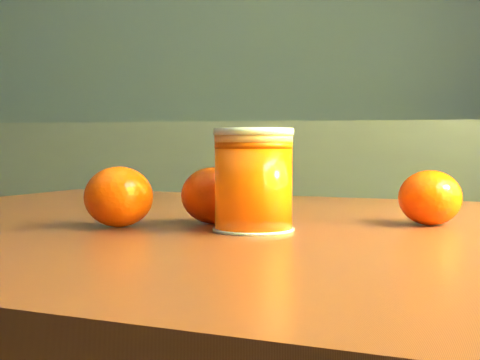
# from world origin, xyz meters

# --- Properties ---
(kitchen_counter) EXTENTS (3.15, 0.60, 0.90)m
(kitchen_counter) POSITION_xyz_m (0.00, 1.45, 0.45)
(kitchen_counter) COLOR #424246
(kitchen_counter) RESTS_ON ground
(table) EXTENTS (1.15, 0.91, 0.77)m
(table) POSITION_xyz_m (1.04, 0.24, 0.67)
(table) COLOR brown
(table) RESTS_ON ground
(juice_glass) EXTENTS (0.07, 0.07, 0.09)m
(juice_glass) POSITION_xyz_m (1.01, 0.20, 0.81)
(juice_glass) COLOR #F04B04
(juice_glass) RESTS_ON table
(orange_front) EXTENTS (0.08, 0.08, 0.06)m
(orange_front) POSITION_xyz_m (0.96, 0.24, 0.79)
(orange_front) COLOR #FF4605
(orange_front) RESTS_ON table
(orange_back) EXTENTS (0.06, 0.06, 0.05)m
(orange_back) POSITION_xyz_m (1.17, 0.27, 0.79)
(orange_back) COLOR #FF4605
(orange_back) RESTS_ON table
(orange_extra) EXTENTS (0.08, 0.08, 0.06)m
(orange_extra) POSITION_xyz_m (0.88, 0.20, 0.80)
(orange_extra) COLOR #FF4605
(orange_extra) RESTS_ON table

